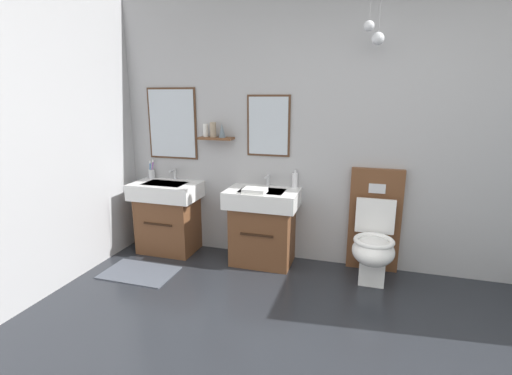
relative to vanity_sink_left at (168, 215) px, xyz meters
The scene contains 10 objects.
wall_back 2.30m from the vanity_sink_left, ahead, with size 5.43×0.43×2.73m.
bath_mat 0.71m from the vanity_sink_left, 90.00° to the right, with size 0.68×0.44×0.01m, color #474C56.
vanity_sink_left is the anchor object (origin of this frame).
tap_on_left_sink 0.46m from the vanity_sink_left, 90.00° to the left, with size 0.03×0.13×0.11m.
vanity_sink_right 1.06m from the vanity_sink_left, ahead, with size 0.71×0.48×0.76m.
tap_on_right_sink 1.16m from the vanity_sink_left, ahead, with size 0.03×0.13×0.11m.
toilet 2.13m from the vanity_sink_left, ahead, with size 0.48×0.62×1.00m.
toothbrush_cup 0.52m from the vanity_sink_left, 149.49° to the left, with size 0.07×0.07×0.21m.
soap_dispenser 1.42m from the vanity_sink_left, ahead, with size 0.06×0.06×0.18m.
folded_hand_towel 1.10m from the vanity_sink_left, ahead, with size 0.22×0.16×0.04m, color white.
Camera 1 is at (-0.07, -1.55, 1.66)m, focal length 26.17 mm.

